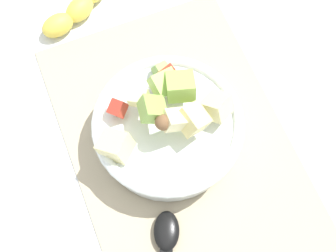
% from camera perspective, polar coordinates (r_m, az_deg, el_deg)
% --- Properties ---
extents(ground_plane, '(2.40, 2.40, 0.00)m').
position_cam_1_polar(ground_plane, '(0.72, 1.32, -2.23)').
color(ground_plane, silver).
extents(placemat, '(0.47, 0.32, 0.01)m').
position_cam_1_polar(placemat, '(0.72, 1.32, -2.15)').
color(placemat, tan).
rests_on(placemat, ground_plane).
extents(salad_bowl, '(0.22, 0.22, 0.12)m').
position_cam_1_polar(salad_bowl, '(0.69, -0.02, -0.11)').
color(salad_bowl, white).
rests_on(salad_bowl, placemat).
extents(banana_whole, '(0.10, 0.14, 0.04)m').
position_cam_1_polar(banana_whole, '(0.83, -10.75, 13.74)').
color(banana_whole, yellow).
rests_on(banana_whole, ground_plane).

